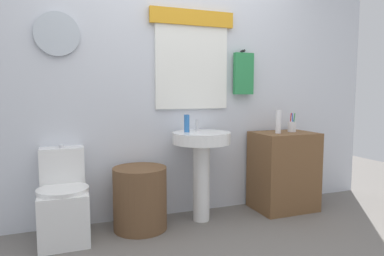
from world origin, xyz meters
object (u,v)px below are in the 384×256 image
(toilet, at_px, (63,204))
(lotion_bottle, at_px, (278,122))
(wooden_cabinet, at_px, (283,171))
(pedestal_sink, at_px, (201,154))
(laundry_hamper, at_px, (140,198))
(toothbrush_cup, at_px, (292,126))
(soap_bottle, at_px, (187,123))

(toilet, xyz_separation_m, lotion_bottle, (1.93, -0.07, 0.59))
(toilet, bearing_deg, wooden_cabinet, -0.87)
(pedestal_sink, bearing_deg, laundry_hamper, 180.00)
(laundry_hamper, relative_size, wooden_cabinet, 0.69)
(laundry_hamper, height_order, lotion_bottle, lotion_bottle)
(toilet, distance_m, pedestal_sink, 1.20)
(wooden_cabinet, xyz_separation_m, lotion_bottle, (-0.10, -0.04, 0.49))
(toothbrush_cup, bearing_deg, toilet, 179.70)
(pedestal_sink, relative_size, soap_bottle, 5.17)
(toilet, relative_size, wooden_cabinet, 0.95)
(soap_bottle, bearing_deg, lotion_bottle, -5.77)
(pedestal_sink, relative_size, lotion_bottle, 3.63)
(toilet, xyz_separation_m, soap_bottle, (1.04, 0.02, 0.60))
(toothbrush_cup, bearing_deg, soap_bottle, 178.42)
(wooden_cabinet, height_order, soap_bottle, soap_bottle)
(lotion_bottle, bearing_deg, toothbrush_cup, 16.52)
(toilet, relative_size, pedestal_sink, 0.90)
(wooden_cabinet, distance_m, soap_bottle, 1.11)
(pedestal_sink, distance_m, soap_bottle, 0.31)
(laundry_hamper, relative_size, soap_bottle, 3.40)
(laundry_hamper, relative_size, lotion_bottle, 2.39)
(toothbrush_cup, bearing_deg, laundry_hamper, -179.25)
(pedestal_sink, bearing_deg, toilet, 178.47)
(laundry_hamper, xyz_separation_m, lotion_bottle, (1.33, -0.04, 0.61))
(pedestal_sink, height_order, wooden_cabinet, pedestal_sink)
(lotion_bottle, xyz_separation_m, toothbrush_cup, (0.20, 0.06, -0.06))
(laundry_hamper, xyz_separation_m, pedestal_sink, (0.56, 0.00, 0.34))
(pedestal_sink, distance_m, lotion_bottle, 0.82)
(wooden_cabinet, bearing_deg, laundry_hamper, 180.00)
(wooden_cabinet, xyz_separation_m, toothbrush_cup, (0.10, 0.02, 0.43))
(wooden_cabinet, relative_size, soap_bottle, 4.93)
(soap_bottle, bearing_deg, toilet, -178.95)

